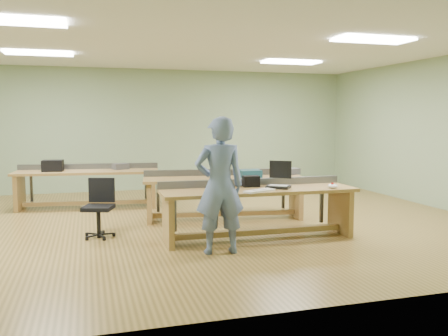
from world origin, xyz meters
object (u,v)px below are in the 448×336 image
at_px(camera_bag, 251,181).
at_px(drinks_can, 220,173).
at_px(workbench_mid, 224,188).
at_px(person, 220,186).
at_px(workbench_back, 88,180).
at_px(parts_bin_teal, 250,174).
at_px(workbench_front, 258,201).
at_px(task_chair, 99,216).
at_px(laptop_base, 278,187).
at_px(parts_bin_grey, 288,171).
at_px(mug, 221,175).

xyz_separation_m(camera_bag, drinks_can, (-0.13, 1.30, -0.02)).
distance_m(workbench_mid, person, 2.19).
height_order(workbench_back, parts_bin_teal, parts_bin_teal).
xyz_separation_m(workbench_front, task_chair, (-2.28, 0.72, -0.23)).
relative_size(camera_bag, task_chair, 0.28).
xyz_separation_m(laptop_base, task_chair, (-2.59, 0.77, -0.45)).
relative_size(person, parts_bin_grey, 4.42).
bearing_deg(workbench_mid, parts_bin_teal, -9.23).
relative_size(workbench_mid, parts_bin_grey, 7.09).
bearing_deg(drinks_can, parts_bin_teal, -21.16).
relative_size(person, mug, 14.68).
bearing_deg(person, workbench_mid, -105.39).
relative_size(workbench_front, camera_bag, 11.83).
xyz_separation_m(parts_bin_teal, drinks_can, (-0.50, 0.19, -0.00)).
height_order(workbench_front, parts_bin_teal, parts_bin_teal).
distance_m(camera_bag, mug, 1.19).
bearing_deg(parts_bin_teal, drinks_can, 158.84).
distance_m(workbench_mid, task_chair, 2.30).
distance_m(parts_bin_teal, mug, 0.52).
distance_m(camera_bag, parts_bin_teal, 1.17).
height_order(mug, drinks_can, drinks_can).
height_order(workbench_mid, camera_bag, camera_bag).
distance_m(workbench_front, parts_bin_teal, 1.37).
bearing_deg(task_chair, mug, 35.50).
distance_m(laptop_base, parts_bin_grey, 1.78).
relative_size(task_chair, parts_bin_teal, 2.39).
bearing_deg(workbench_back, person, -59.57).
bearing_deg(mug, drinks_can, 81.52).
xyz_separation_m(workbench_front, workbench_back, (-2.44, 3.24, -0.00)).
distance_m(person, mug, 2.07).
bearing_deg(workbench_mid, drinks_can, 144.93).
relative_size(camera_bag, drinks_can, 1.99).
relative_size(task_chair, mug, 7.14).
relative_size(workbench_front, workbench_back, 1.02).
height_order(person, camera_bag, person).
bearing_deg(camera_bag, person, -126.18).
distance_m(person, task_chair, 2.10).
distance_m(workbench_back, parts_bin_grey, 3.99).
bearing_deg(person, drinks_can, -103.40).
relative_size(laptop_base, parts_bin_teal, 0.92).
bearing_deg(workbench_back, parts_bin_teal, -28.02).
xyz_separation_m(laptop_base, drinks_can, (-0.48, 1.55, 0.04)).
xyz_separation_m(person, drinks_can, (0.60, 2.11, -0.10)).
relative_size(workbench_mid, laptop_base, 8.58).
height_order(workbench_front, drinks_can, drinks_can).
height_order(workbench_front, workbench_back, same).
bearing_deg(laptop_base, task_chair, -161.49).
bearing_deg(parts_bin_teal, parts_bin_grey, 14.70).
xyz_separation_m(workbench_front, mug, (-0.19, 1.37, 0.24)).
xyz_separation_m(workbench_mid, person, (-0.66, -2.06, 0.35)).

